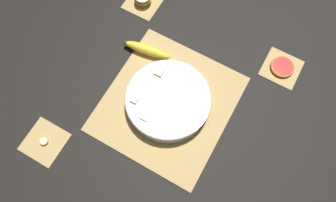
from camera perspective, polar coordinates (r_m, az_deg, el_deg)
name	(u,v)px	position (r m, az deg, el deg)	size (l,w,h in m)	color
ground_plane	(168,104)	(1.16, 0.00, -0.45)	(6.00, 6.00, 0.00)	black
bamboo_mat_center	(168,103)	(1.16, 0.00, -0.40)	(0.46, 0.43, 0.01)	tan
coaster_mat_near_right	(282,68)	(1.28, 19.17, 5.46)	(0.13, 0.13, 0.01)	tan
coaster_mat_far_left	(45,142)	(1.19, -20.70, -6.65)	(0.13, 0.13, 0.01)	tan
coaster_mat_far_right	(143,2)	(1.37, -4.35, 16.78)	(0.13, 0.13, 0.01)	tan
fruit_salad_bowl	(168,100)	(1.13, 0.00, 0.14)	(0.30, 0.30, 0.06)	silver
whole_banana	(147,50)	(1.22, -3.65, 8.90)	(0.07, 0.18, 0.04)	yellow
banana_coin_single	(44,141)	(1.19, -20.82, -6.57)	(0.03, 0.03, 0.01)	beige
grapefruit_slice	(282,67)	(1.27, 19.30, 5.63)	(0.09, 0.09, 0.01)	#B2231E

